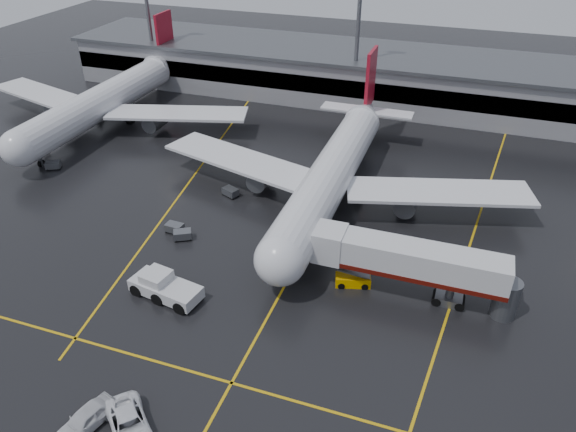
% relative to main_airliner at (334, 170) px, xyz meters
% --- Properties ---
extents(ground, '(220.00, 220.00, 0.00)m').
position_rel_main_airliner_xyz_m(ground, '(0.00, -9.70, -4.21)').
color(ground, black).
rests_on(ground, ground).
extents(apron_line_centre, '(0.25, 90.00, 0.02)m').
position_rel_main_airliner_xyz_m(apron_line_centre, '(0.00, -9.70, -4.20)').
color(apron_line_centre, gold).
rests_on(apron_line_centre, ground).
extents(apron_line_stop, '(60.00, 0.25, 0.02)m').
position_rel_main_airliner_xyz_m(apron_line_stop, '(0.00, -31.70, -4.20)').
color(apron_line_stop, gold).
rests_on(apron_line_stop, ground).
extents(apron_line_left, '(9.99, 69.35, 0.02)m').
position_rel_main_airliner_xyz_m(apron_line_left, '(-20.00, 0.30, -4.20)').
color(apron_line_left, gold).
rests_on(apron_line_left, ground).
extents(apron_line_right, '(7.57, 69.64, 0.02)m').
position_rel_main_airliner_xyz_m(apron_line_right, '(18.00, 0.30, -4.20)').
color(apron_line_right, gold).
rests_on(apron_line_right, ground).
extents(terminal, '(122.00, 19.00, 8.60)m').
position_rel_main_airliner_xyz_m(terminal, '(0.00, 38.23, 0.11)').
color(terminal, gray).
rests_on(terminal, ground).
extents(light_mast_left, '(3.00, 1.20, 25.45)m').
position_rel_main_airliner_xyz_m(light_mast_left, '(-45.00, 32.30, 10.27)').
color(light_mast_left, '#595B60').
rests_on(light_mast_left, ground).
extents(light_mast_mid, '(3.00, 1.20, 25.45)m').
position_rel_main_airliner_xyz_m(light_mast_mid, '(-5.00, 32.30, 10.27)').
color(light_mast_mid, '#595B60').
rests_on(light_mast_mid, ground).
extents(main_airliner, '(48.80, 45.60, 14.10)m').
position_rel_main_airliner_xyz_m(main_airliner, '(0.00, 0.00, 0.00)').
color(main_airliner, silver).
rests_on(main_airliner, ground).
extents(second_airliner, '(48.80, 45.60, 14.10)m').
position_rel_main_airliner_xyz_m(second_airliner, '(-42.00, 12.00, 0.00)').
color(second_airliner, silver).
rests_on(second_airliner, ground).
extents(jet_bridge, '(19.90, 3.40, 6.05)m').
position_rel_main_airliner_xyz_m(jet_bridge, '(11.87, -15.70, -0.28)').
color(jet_bridge, silver).
rests_on(jet_bridge, ground).
extents(pushback_tractor, '(7.71, 4.23, 2.61)m').
position_rel_main_airliner_xyz_m(pushback_tractor, '(-10.80, -23.75, -3.17)').
color(pushback_tractor, silver).
rests_on(pushback_tractor, ground).
extents(belt_loader, '(3.83, 2.46, 2.25)m').
position_rel_main_airliner_xyz_m(belt_loader, '(6.50, -15.95, -3.65)').
color(belt_loader, '#EDA300').
rests_on(belt_loader, ground).
extents(service_van_a, '(6.20, 6.05, 1.65)m').
position_rel_main_airliner_xyz_m(service_van_a, '(-5.27, -38.43, -3.38)').
color(service_van_a, white).
rests_on(service_van_a, ground).
extents(service_van_d, '(3.18, 5.27, 1.68)m').
position_rel_main_airliner_xyz_m(service_van_d, '(-8.67, -39.11, -3.37)').
color(service_van_d, silver).
rests_on(service_van_d, ground).
extents(baggage_cart_a, '(2.38, 2.11, 1.12)m').
position_rel_main_airliner_xyz_m(baggage_cart_a, '(-13.89, -14.40, -3.58)').
color(baggage_cart_a, '#595B60').
rests_on(baggage_cart_a, ground).
extents(baggage_cart_b, '(2.07, 1.41, 1.12)m').
position_rel_main_airliner_xyz_m(baggage_cart_b, '(-15.47, -13.43, -3.58)').
color(baggage_cart_b, '#595B60').
rests_on(baggage_cart_b, ground).
extents(baggage_cart_c, '(2.36, 2.00, 1.12)m').
position_rel_main_airliner_xyz_m(baggage_cart_c, '(-12.77, -3.55, -3.58)').
color(baggage_cart_c, '#595B60').
rests_on(baggage_cart_c, ground).
extents(baggage_cart_d, '(2.04, 1.36, 1.12)m').
position_rel_main_airliner_xyz_m(baggage_cart_d, '(-45.54, -0.74, -3.58)').
color(baggage_cart_d, '#595B60').
rests_on(baggage_cart_d, ground).
extents(baggage_cart_e, '(2.37, 2.07, 1.12)m').
position_rel_main_airliner_xyz_m(baggage_cart_e, '(-39.79, -4.82, -3.58)').
color(baggage_cart_e, '#595B60').
rests_on(baggage_cart_e, ground).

